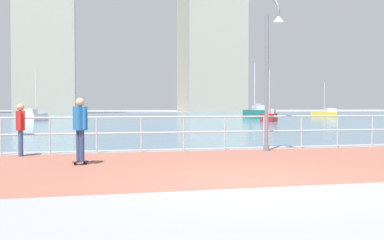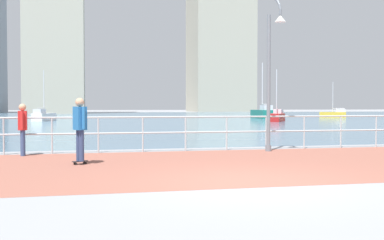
{
  "view_description": "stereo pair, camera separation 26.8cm",
  "coord_description": "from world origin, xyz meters",
  "px_view_note": "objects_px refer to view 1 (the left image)",
  "views": [
    {
      "loc": [
        -3.19,
        -8.35,
        1.49
      ],
      "look_at": [
        -0.32,
        3.72,
        1.1
      ],
      "focal_mm": 42.7,
      "sensor_mm": 36.0,
      "label": 1
    },
    {
      "loc": [
        -2.93,
        -8.41,
        1.49
      ],
      "look_at": [
        -0.32,
        3.72,
        1.1
      ],
      "focal_mm": 42.7,
      "sensor_mm": 36.0,
      "label": 2
    }
  ],
  "objects_px": {
    "sailboat_yellow": "(35,116)",
    "sailboat_blue": "(255,113)",
    "bystander": "(21,126)",
    "lamppost": "(270,66)",
    "sailboat_teal": "(325,114)",
    "skateboarder": "(80,125)",
    "sailboat_red": "(269,116)"
  },
  "relations": [
    {
      "from": "sailboat_red",
      "to": "lamppost",
      "type": "bearing_deg",
      "value": -113.01
    },
    {
      "from": "skateboarder",
      "to": "lamppost",
      "type": "bearing_deg",
      "value": 18.65
    },
    {
      "from": "skateboarder",
      "to": "sailboat_teal",
      "type": "relative_size",
      "value": 0.38
    },
    {
      "from": "skateboarder",
      "to": "bystander",
      "type": "bearing_deg",
      "value": 125.37
    },
    {
      "from": "skateboarder",
      "to": "sailboat_teal",
      "type": "height_order",
      "value": "sailboat_teal"
    },
    {
      "from": "bystander",
      "to": "sailboat_yellow",
      "type": "xyz_separation_m",
      "value": [
        -2.72,
        32.14,
        -0.43
      ]
    },
    {
      "from": "lamppost",
      "to": "sailboat_yellow",
      "type": "bearing_deg",
      "value": 107.75
    },
    {
      "from": "lamppost",
      "to": "sailboat_yellow",
      "type": "height_order",
      "value": "lamppost"
    },
    {
      "from": "sailboat_yellow",
      "to": "sailboat_red",
      "type": "bearing_deg",
      "value": -15.81
    },
    {
      "from": "bystander",
      "to": "sailboat_red",
      "type": "bearing_deg",
      "value": 53.97
    },
    {
      "from": "sailboat_yellow",
      "to": "sailboat_red",
      "type": "relative_size",
      "value": 1.01
    },
    {
      "from": "sailboat_blue",
      "to": "sailboat_red",
      "type": "bearing_deg",
      "value": -103.75
    },
    {
      "from": "sailboat_blue",
      "to": "sailboat_teal",
      "type": "relative_size",
      "value": 1.45
    },
    {
      "from": "bystander",
      "to": "skateboarder",
      "type": "bearing_deg",
      "value": -54.63
    },
    {
      "from": "bystander",
      "to": "lamppost",
      "type": "bearing_deg",
      "value": -3.05
    },
    {
      "from": "sailboat_red",
      "to": "sailboat_yellow",
      "type": "bearing_deg",
      "value": 164.19
    },
    {
      "from": "skateboarder",
      "to": "sailboat_red",
      "type": "distance_m",
      "value": 33.24
    },
    {
      "from": "sailboat_yellow",
      "to": "sailboat_blue",
      "type": "xyz_separation_m",
      "value": [
        24.1,
        3.92,
        0.15
      ]
    },
    {
      "from": "bystander",
      "to": "sailboat_teal",
      "type": "relative_size",
      "value": 0.35
    },
    {
      "from": "skateboarder",
      "to": "sailboat_teal",
      "type": "distance_m",
      "value": 50.5
    },
    {
      "from": "lamppost",
      "to": "skateboarder",
      "type": "distance_m",
      "value": 6.55
    },
    {
      "from": "skateboarder",
      "to": "sailboat_blue",
      "type": "bearing_deg",
      "value": 62.94
    },
    {
      "from": "bystander",
      "to": "sailboat_teal",
      "type": "height_order",
      "value": "sailboat_teal"
    },
    {
      "from": "lamppost",
      "to": "sailboat_blue",
      "type": "distance_m",
      "value": 39.01
    },
    {
      "from": "sailboat_blue",
      "to": "skateboarder",
      "type": "bearing_deg",
      "value": -117.06
    },
    {
      "from": "lamppost",
      "to": "sailboat_teal",
      "type": "height_order",
      "value": "lamppost"
    },
    {
      "from": "lamppost",
      "to": "sailboat_teal",
      "type": "relative_size",
      "value": 1.12
    },
    {
      "from": "sailboat_yellow",
      "to": "lamppost",
      "type": "bearing_deg",
      "value": -72.25
    },
    {
      "from": "sailboat_red",
      "to": "sailboat_blue",
      "type": "distance_m",
      "value": 10.34
    },
    {
      "from": "skateboarder",
      "to": "sailboat_red",
      "type": "relative_size",
      "value": 0.35
    },
    {
      "from": "lamppost",
      "to": "sailboat_red",
      "type": "xyz_separation_m",
      "value": [
        11.22,
        26.42,
        -2.32
      ]
    },
    {
      "from": "sailboat_blue",
      "to": "lamppost",
      "type": "bearing_deg",
      "value": -110.56
    }
  ]
}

